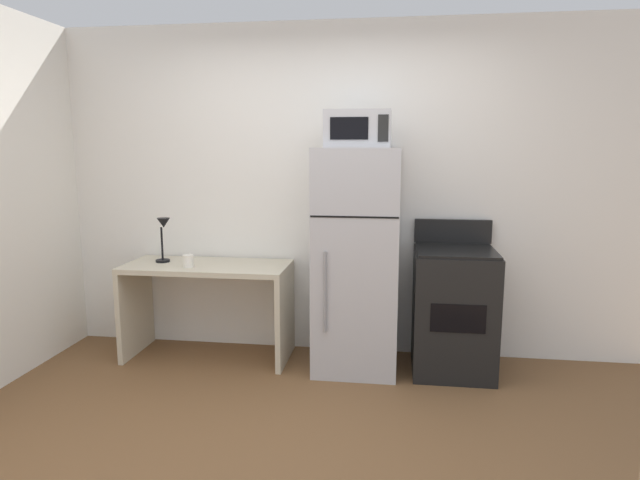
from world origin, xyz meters
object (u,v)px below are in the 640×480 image
object	(u,v)px
microwave	(358,129)
oven_range	(453,310)
desk	(208,291)
refrigerator	(357,260)
desk_lamp	(163,232)
coffee_mug	(188,261)

from	to	relation	value
microwave	oven_range	size ratio (longest dim) A/B	0.42
desk	refrigerator	distance (m)	1.20
desk_lamp	microwave	world-z (taller)	microwave
microwave	oven_range	bearing A→B (deg)	3.18
coffee_mug	microwave	bearing A→B (deg)	3.10
refrigerator	oven_range	size ratio (longest dim) A/B	1.49
microwave	desk	bearing A→B (deg)	177.37
oven_range	refrigerator	bearing A→B (deg)	-178.51
desk	refrigerator	xyz separation A→B (m)	(1.17, -0.03, 0.29)
refrigerator	oven_range	xyz separation A→B (m)	(0.71, 0.02, -0.36)
refrigerator	oven_range	world-z (taller)	refrigerator
coffee_mug	oven_range	world-z (taller)	oven_range
microwave	coffee_mug	bearing A→B (deg)	-176.90
desk_lamp	oven_range	distance (m)	2.30
microwave	oven_range	distance (m)	1.49
refrigerator	desk_lamp	bearing A→B (deg)	178.01
desk	coffee_mug	xyz separation A→B (m)	(-0.10, -0.12, 0.27)
desk_lamp	refrigerator	size ratio (longest dim) A/B	0.21
desk_lamp	coffee_mug	xyz separation A→B (m)	(0.25, -0.14, -0.19)
desk	coffee_mug	world-z (taller)	coffee_mug
desk_lamp	oven_range	world-z (taller)	desk_lamp
desk_lamp	coffee_mug	distance (m)	0.35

